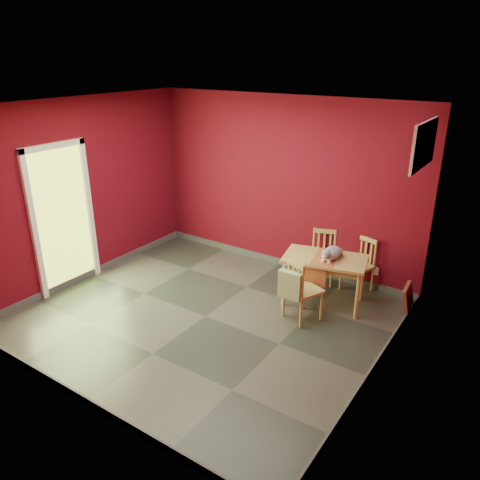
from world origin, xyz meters
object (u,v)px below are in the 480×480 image
Objects in this scene: chair_far_right at (359,264)px; chair_near at (301,289)px; chair_far_left at (323,256)px; picture_frame at (408,300)px; tote_bag at (290,285)px; cat at (332,251)px; dining_table at (325,263)px.

chair_far_right is 0.92× the size of chair_near.
chair_far_left is at bearing 101.35° from chair_near.
chair_near is 2.14× the size of picture_frame.
cat is (0.20, 0.79, 0.23)m from tote_bag.
tote_bag reaches higher than picture_frame.
chair_far_right is 0.76m from cat.
cat is at bearing 76.08° from chair_near.
cat is at bearing 13.61° from dining_table.
tote_bag is at bearing -128.66° from cat.
cat is 1.11× the size of picture_frame.
dining_table reaches higher than picture_frame.
chair_far_left is 1.42m from tote_bag.
tote_bag is at bearing -136.09° from picture_frame.
chair_far_right is (0.26, 0.65, -0.19)m from dining_table.
chair_far_right is at bearing 2.89° from chair_far_left.
chair_near reaches higher than tote_bag.
chair_near reaches higher than picture_frame.
chair_far_left reaches higher than picture_frame.
tote_bag reaches higher than chair_far_left.
picture_frame is (1.18, 1.13, -0.37)m from tote_bag.
dining_table is 2.70× the size of cat.
chair_far_left is at bearing 97.86° from cat.
chair_near is (-0.33, -1.22, 0.04)m from chair_far_right.
chair_far_right is 1.26m from chair_near.
cat is (0.38, -0.60, 0.39)m from chair_far_left.
tote_bag is 0.95× the size of cat.
cat is (0.08, 0.02, 0.20)m from dining_table.
chair_far_right is at bearing 49.23° from cat.
dining_table is 2.83× the size of tote_bag.
chair_near is 1.93× the size of cat.
dining_table is 0.73m from chair_far_right.
chair_near is at bearing -128.62° from cat.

